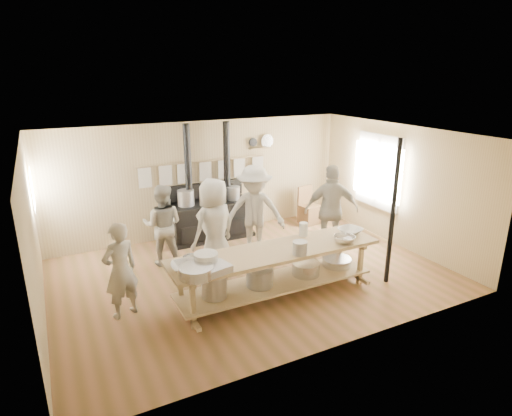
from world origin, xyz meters
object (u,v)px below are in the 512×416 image
at_px(prep_table, 275,268).
at_px(cook_left, 163,225).
at_px(cook_by_window, 254,212).
at_px(chair, 309,213).
at_px(roasting_pan, 213,270).
at_px(cook_center, 214,228).
at_px(stove, 210,216).
at_px(cook_far_left, 120,270).
at_px(cook_right, 331,210).

bearing_deg(prep_table, cook_left, 121.62).
bearing_deg(cook_by_window, cook_left, -170.02).
distance_m(chair, roasting_pan, 4.96).
distance_m(cook_center, roasting_pan, 1.65).
relative_size(stove, chair, 2.80).
bearing_deg(cook_left, stove, -118.76).
height_order(stove, roasting_pan, stove).
relative_size(cook_center, roasting_pan, 3.71).
bearing_deg(cook_left, cook_far_left, 81.79).
distance_m(cook_left, cook_right, 3.38).
bearing_deg(cook_right, roasting_pan, 49.65).
xyz_separation_m(cook_center, chair, (3.15, 1.62, -0.65)).
relative_size(cook_left, cook_right, 0.86).
bearing_deg(cook_by_window, cook_center, -131.60).
bearing_deg(cook_right, prep_table, 54.91).
relative_size(cook_center, chair, 2.00).
bearing_deg(stove, prep_table, -90.04).
height_order(cook_far_left, cook_left, cook_left).
bearing_deg(cook_center, cook_right, 158.51).
relative_size(cook_far_left, chair, 1.65).
xyz_separation_m(cook_far_left, chair, (4.93, 2.26, -0.49)).
height_order(cook_left, chair, cook_left).
distance_m(cook_center, cook_right, 2.51).
xyz_separation_m(cook_center, cook_by_window, (1.03, 0.44, 0.02)).
bearing_deg(cook_far_left, chair, -174.78).
distance_m(cook_far_left, cook_by_window, 3.02).
bearing_deg(stove, roasting_pan, -110.17).
distance_m(prep_table, cook_right, 2.23).
relative_size(prep_table, chair, 3.88).
distance_m(stove, roasting_pan, 3.59).
height_order(cook_center, cook_by_window, cook_by_window).
bearing_deg(prep_table, stove, 89.96).
bearing_deg(cook_center, stove, -126.98).
height_order(cook_far_left, chair, cook_far_left).
relative_size(cook_center, cook_right, 0.99).
relative_size(cook_far_left, cook_by_window, 0.80).
bearing_deg(prep_table, cook_by_window, 75.11).
bearing_deg(roasting_pan, cook_right, 24.16).
relative_size(stove, roasting_pan, 5.20).
relative_size(stove, prep_table, 0.72).
xyz_separation_m(cook_far_left, cook_by_window, (2.82, 1.09, 0.19)).
bearing_deg(chair, cook_far_left, -162.92).
relative_size(cook_by_window, chair, 2.05).
distance_m(cook_left, chair, 3.95).
bearing_deg(roasting_pan, chair, 39.78).
relative_size(prep_table, cook_far_left, 2.35).
bearing_deg(cook_by_window, prep_table, -79.60).
height_order(cook_right, roasting_pan, cook_right).
xyz_separation_m(cook_center, cook_right, (2.51, -0.12, 0.01)).
distance_m(cook_by_window, chair, 2.51).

